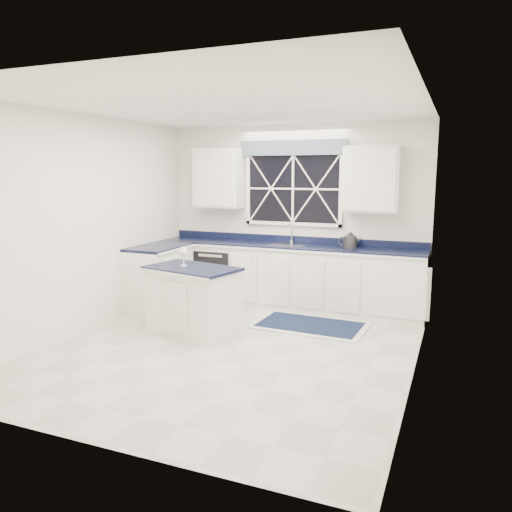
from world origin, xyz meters
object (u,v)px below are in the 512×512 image
at_px(island, 193,300).
at_px(wine_glass, 184,253).
at_px(kettle, 350,240).
at_px(soap_bottle, 351,239).
at_px(dishwasher, 220,274).
at_px(faucet, 291,233).

height_order(island, wine_glass, wine_glass).
xyz_separation_m(kettle, soap_bottle, (-0.02, 0.17, -0.00)).
distance_m(wine_glass, soap_bottle, 2.49).
xyz_separation_m(dishwasher, island, (0.41, -1.60, 0.01)).
relative_size(faucet, island, 0.24).
bearing_deg(soap_bottle, faucet, -178.37).
bearing_deg(island, kettle, 58.54).
bearing_deg(dishwasher, kettle, 1.36).
xyz_separation_m(dishwasher, soap_bottle, (2.00, 0.22, 0.63)).
distance_m(dishwasher, kettle, 2.12).
height_order(dishwasher, island, island).
height_order(faucet, island, faucet).
height_order(faucet, kettle, faucet).
bearing_deg(faucet, island, -111.05).
height_order(dishwasher, kettle, kettle).
relative_size(kettle, wine_glass, 1.35).
distance_m(faucet, wine_glass, 1.95).
xyz_separation_m(faucet, soap_bottle, (0.90, 0.03, -0.06)).
xyz_separation_m(faucet, island, (-0.69, -1.79, -0.68)).
height_order(kettle, wine_glass, kettle).
bearing_deg(kettle, wine_glass, -146.18).
distance_m(island, wine_glass, 0.60).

